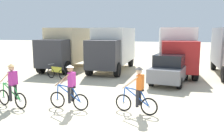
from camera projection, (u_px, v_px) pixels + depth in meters
name	position (u px, v px, depth m)	size (l,w,h in m)	color
ground_plane	(95.00, 114.00, 9.06)	(120.00, 120.00, 0.00)	beige
box_truck_tan_camper	(69.00, 46.00, 19.65)	(2.43, 6.76, 3.35)	#CCB78E
box_truck_white_box	(113.00, 47.00, 18.81)	(2.43, 6.77, 3.35)	white
box_truck_avon_van	(176.00, 48.00, 17.58)	(2.88, 6.91, 3.35)	white
sedan_parked	(170.00, 69.00, 14.20)	(2.42, 4.43, 1.76)	slate
cyclist_orange_shirt	(12.00, 87.00, 9.69)	(1.69, 0.62, 1.82)	black
cyclist_cowboy_hat	(70.00, 89.00, 9.43)	(1.73, 0.52, 1.82)	black
cyclist_near_camera	(138.00, 92.00, 8.96)	(1.70, 0.58, 1.82)	black
bicycle_spare	(57.00, 73.00, 15.54)	(1.66, 0.69, 0.97)	black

